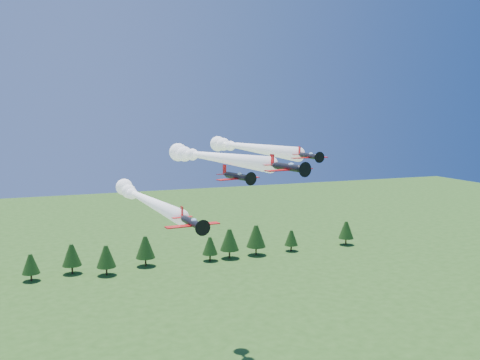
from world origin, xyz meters
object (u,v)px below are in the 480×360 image
object	(u,v)px
plane_left	(143,198)
plane_lead	(208,156)
plane_right	(243,147)
plane_slot	(237,176)

from	to	relation	value
plane_left	plane_lead	bearing A→B (deg)	-48.26
plane_left	plane_right	world-z (taller)	plane_right
plane_lead	plane_right	distance (m)	18.44
plane_left	plane_slot	bearing A→B (deg)	-60.00
plane_left	plane_right	xyz separation A→B (m)	(22.71, 4.06, 9.36)
plane_left	plane_slot	size ratio (longest dim) A/B	5.34
plane_left	plane_right	size ratio (longest dim) A/B	0.96
plane_lead	plane_slot	xyz separation A→B (m)	(2.44, -8.44, -2.94)
plane_right	plane_slot	distance (m)	24.54
plane_slot	plane_lead	bearing A→B (deg)	93.38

